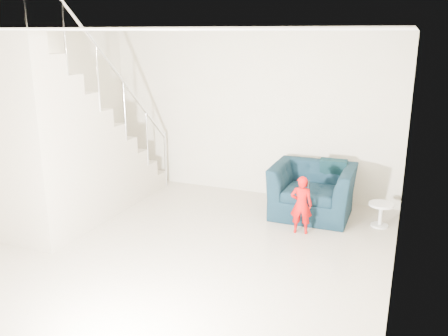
{
  "coord_description": "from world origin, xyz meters",
  "views": [
    {
      "loc": [
        2.52,
        -4.72,
        2.67
      ],
      "look_at": [
        0.15,
        1.2,
        0.85
      ],
      "focal_mm": 38.0,
      "sensor_mm": 36.0,
      "label": 1
    }
  ],
  "objects_px": {
    "staircase": "(68,158)",
    "side_table": "(381,211)",
    "toddler": "(301,205)",
    "armchair": "(312,191)"
  },
  "relations": [
    {
      "from": "toddler",
      "to": "side_table",
      "type": "distance_m",
      "value": 1.21
    },
    {
      "from": "armchair",
      "to": "staircase",
      "type": "xyz_separation_m",
      "value": [
        -3.24,
        -1.5,
        0.56
      ]
    },
    {
      "from": "armchair",
      "to": "staircase",
      "type": "distance_m",
      "value": 3.62
    },
    {
      "from": "side_table",
      "to": "staircase",
      "type": "height_order",
      "value": "staircase"
    },
    {
      "from": "staircase",
      "to": "side_table",
      "type": "bearing_deg",
      "value": 18.4
    },
    {
      "from": "armchair",
      "to": "toddler",
      "type": "bearing_deg",
      "value": -90.74
    },
    {
      "from": "toddler",
      "to": "side_table",
      "type": "xyz_separation_m",
      "value": [
        1.01,
        0.64,
        -0.18
      ]
    },
    {
      "from": "staircase",
      "to": "armchair",
      "type": "bearing_deg",
      "value": 24.79
    },
    {
      "from": "toddler",
      "to": "staircase",
      "type": "relative_size",
      "value": 0.23
    },
    {
      "from": "armchair",
      "to": "staircase",
      "type": "relative_size",
      "value": 0.33
    }
  ]
}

